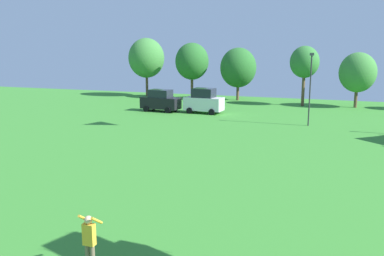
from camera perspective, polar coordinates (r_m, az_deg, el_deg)
person_standing_mid_field at (r=12.79m, az=-14.20°, el=-14.94°), size 0.52×0.53×1.85m
parked_car_leftmost at (r=44.31m, az=-4.44°, el=3.84°), size 4.32×2.13×2.38m
parked_car_second_from_left at (r=42.94m, az=1.67°, el=3.79°), size 4.08×2.23×2.63m
light_post_0 at (r=36.84m, az=16.26°, el=5.78°), size 0.36×0.20×6.34m
treeline_tree_0 at (r=59.33m, az=-6.42°, el=9.73°), size 5.12×5.12×8.30m
treeline_tree_1 at (r=55.92m, az=-0.00°, el=9.32°), size 4.54×4.54×7.57m
treeline_tree_2 at (r=54.36m, az=6.50°, el=8.41°), size 4.73×4.73×6.92m
treeline_tree_3 at (r=50.29m, az=15.52°, el=8.88°), size 3.42×3.42×7.09m
treeline_tree_4 at (r=50.64m, az=22.23°, el=7.22°), size 4.15×4.15×6.35m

